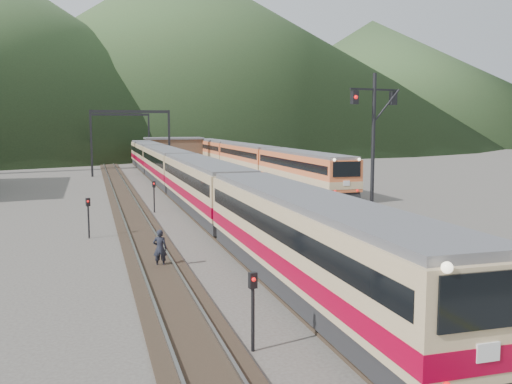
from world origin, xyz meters
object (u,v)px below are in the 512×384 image
object	(u,v)px
second_train	(247,158)
main_train	(181,173)
signal_mast	(373,150)
worker	(160,248)

from	to	relation	value
second_train	main_train	bearing A→B (deg)	-120.25
main_train	signal_mast	size ratio (longest dim) A/B	11.26
signal_mast	main_train	bearing A→B (deg)	94.53
main_train	worker	distance (m)	25.51
main_train	second_train	distance (m)	22.83
main_train	worker	world-z (taller)	main_train
signal_mast	worker	size ratio (longest dim) A/B	4.22
signal_mast	worker	xyz separation A→B (m)	(-7.28, 5.87, -4.54)
signal_mast	worker	world-z (taller)	signal_mast
main_train	signal_mast	xyz separation A→B (m)	(2.44, -30.89, 3.35)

